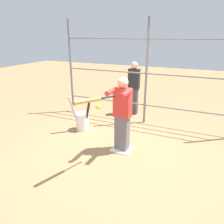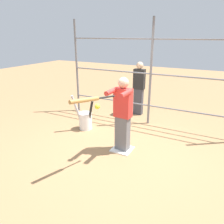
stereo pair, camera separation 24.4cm
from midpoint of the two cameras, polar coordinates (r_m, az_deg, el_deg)
ground_plane at (r=4.56m, az=1.02°, el=-9.71°), size 24.00×24.00×0.00m
home_plate at (r=4.56m, az=1.02°, el=-9.60°), size 0.40×0.40×0.02m
fence_backstop at (r=5.56m, az=7.71°, el=9.94°), size 4.54×0.06×2.63m
batter at (r=4.21m, az=1.01°, el=-0.17°), size 0.38×0.52×1.50m
baseball_bat_swinging at (r=3.36m, az=-7.59°, el=3.10°), size 0.31×0.89×0.14m
softball_in_flight at (r=3.82m, az=-5.49°, el=1.35°), size 0.10×0.10×0.10m
bat_bucket at (r=5.41m, az=-9.11°, el=-2.23°), size 0.48×0.46×0.91m
bystander_behind_fence at (r=6.32m, az=4.58°, el=6.42°), size 0.31×0.20×1.52m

